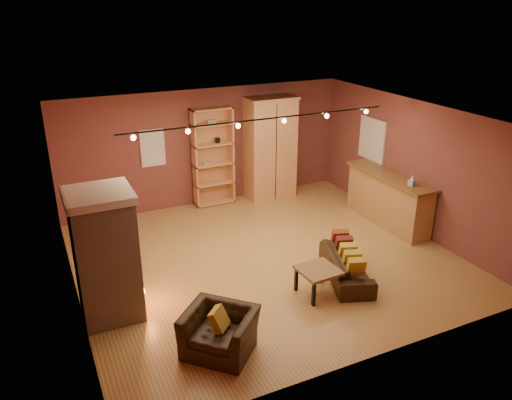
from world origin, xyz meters
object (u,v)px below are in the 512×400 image
fireplace (106,255)px  armchair (219,325)px  bookcase (212,156)px  loveseat (347,260)px  bar_counter (388,199)px  armoire (270,148)px  coffee_table (318,273)px

fireplace → armchair: size_ratio=1.85×
bookcase → loveseat: (0.92, -4.39, -0.87)m
bookcase → fireplace: bearing=-130.1°
fireplace → loveseat: (4.05, -0.66, -0.72)m
fireplace → loveseat: size_ratio=1.24×
loveseat → bar_counter: bearing=-34.3°
loveseat → armchair: armchair is taller
bookcase → armoire: size_ratio=0.94×
armoire → coffee_table: size_ratio=3.78×
loveseat → armchair: bearing=127.7°
bookcase → bar_counter: size_ratio=0.99×
coffee_table → armchair: bearing=-161.9°
bar_counter → armchair: bar_counter is taller
bar_counter → bookcase: bearing=138.0°
fireplace → armchair: bearing=-52.1°
bookcase → armoire: armoire is taller
bookcase → loveseat: bookcase is taller
bookcase → loveseat: 4.57m
fireplace → bar_counter: bearing=8.4°
fireplace → bar_counter: fireplace is taller
loveseat → bookcase: bearing=31.5°
fireplace → armchair: (1.23, -1.58, -0.63)m
armoire → bookcase: bearing=172.3°
bar_counter → loveseat: 2.71m
bookcase → armchair: size_ratio=2.08×
fireplace → coffee_table: bearing=-15.4°
fireplace → coffee_table: size_ratio=3.15×
loveseat → fireplace: bearing=100.4°
armoire → loveseat: armoire is taller
fireplace → loveseat: fireplace is taller
bar_counter → coffee_table: (-2.95, -1.83, -0.17)m
bar_counter → armchair: bearing=-153.4°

